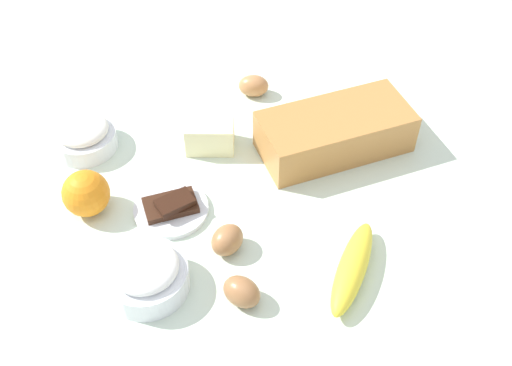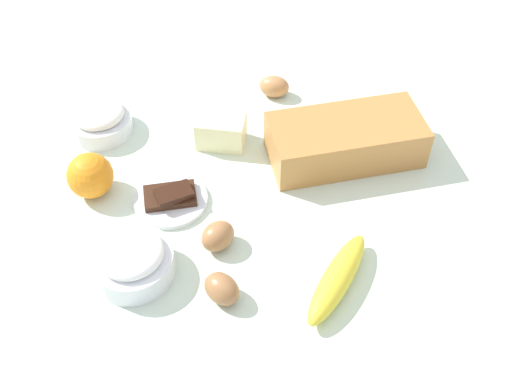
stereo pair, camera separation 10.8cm
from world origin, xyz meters
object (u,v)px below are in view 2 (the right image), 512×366
object	(u,v)px
chocolate_plate	(171,199)
butter_block	(221,130)
egg_beside_bowl	(274,86)
egg_loose	(222,289)
sugar_bowl	(132,260)
loaf_pan	(346,139)
egg_near_butter	(218,236)
flour_bowl	(100,119)
orange_fruit	(90,176)
banana	(337,278)

from	to	relation	value
chocolate_plate	butter_block	bearing A→B (deg)	59.24
egg_beside_bowl	egg_loose	xyz separation A→B (m)	(-0.12, -0.49, 0.00)
sugar_bowl	chocolate_plate	xyz separation A→B (m)	(0.05, 0.15, -0.02)
loaf_pan	egg_near_butter	world-z (taller)	loaf_pan
loaf_pan	flour_bowl	xyz separation A→B (m)	(-0.46, 0.10, -0.01)
loaf_pan	egg_loose	distance (m)	0.38
orange_fruit	chocolate_plate	bearing A→B (deg)	-14.47
egg_beside_bowl	butter_block	bearing A→B (deg)	-128.86
butter_block	egg_beside_bowl	world-z (taller)	butter_block
butter_block	egg_loose	bearing A→B (deg)	-90.74
banana	egg_near_butter	size ratio (longest dim) A/B	3.19
butter_block	egg_near_butter	world-z (taller)	butter_block
loaf_pan	butter_block	xyz separation A→B (m)	(-0.23, 0.05, -0.01)
butter_block	egg_loose	world-z (taller)	butter_block
egg_beside_bowl	orange_fruit	bearing A→B (deg)	-143.17
egg_near_butter	chocolate_plate	xyz separation A→B (m)	(-0.08, 0.10, -0.01)
banana	egg_loose	distance (m)	0.18
banana	orange_fruit	xyz separation A→B (m)	(-0.40, 0.22, 0.02)
butter_block	flour_bowl	bearing A→B (deg)	168.92
banana	sugar_bowl	bearing A→B (deg)	172.32
orange_fruit	butter_block	size ratio (longest dim) A/B	0.90
sugar_bowl	orange_fruit	world-z (taller)	orange_fruit
sugar_bowl	egg_loose	xyz separation A→B (m)	(0.14, -0.05, -0.01)
orange_fruit	egg_loose	distance (m)	0.33
butter_block	chocolate_plate	distance (m)	0.18
butter_block	chocolate_plate	bearing A→B (deg)	-120.76
egg_beside_bowl	egg_loose	distance (m)	0.50
loaf_pan	butter_block	world-z (taller)	loaf_pan
banana	orange_fruit	size ratio (longest dim) A/B	2.34
egg_near_butter	chocolate_plate	size ratio (longest dim) A/B	0.46
flour_bowl	sugar_bowl	size ratio (longest dim) A/B	0.94
banana	orange_fruit	world-z (taller)	orange_fruit
sugar_bowl	egg_near_butter	world-z (taller)	sugar_bowl
banana	egg_near_butter	distance (m)	0.20
orange_fruit	loaf_pan	bearing A→B (deg)	8.30
egg_near_butter	banana	bearing A→B (deg)	-26.25
sugar_bowl	egg_loose	bearing A→B (deg)	-21.30
egg_beside_bowl	chocolate_plate	xyz separation A→B (m)	(-0.20, -0.29, -0.01)
loaf_pan	butter_block	distance (m)	0.24
loaf_pan	butter_block	size ratio (longest dim) A/B	3.31
sugar_bowl	egg_loose	distance (m)	0.15
butter_block	egg_beside_bowl	size ratio (longest dim) A/B	1.44
sugar_bowl	chocolate_plate	world-z (taller)	sugar_bowl
flour_bowl	banana	size ratio (longest dim) A/B	0.64
banana	egg_beside_bowl	distance (m)	0.48
flour_bowl	butter_block	distance (m)	0.24
banana	egg_beside_bowl	size ratio (longest dim) A/B	3.05
orange_fruit	egg_loose	size ratio (longest dim) A/B	1.32
banana	egg_beside_bowl	bearing A→B (deg)	97.40
banana	loaf_pan	bearing A→B (deg)	79.25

